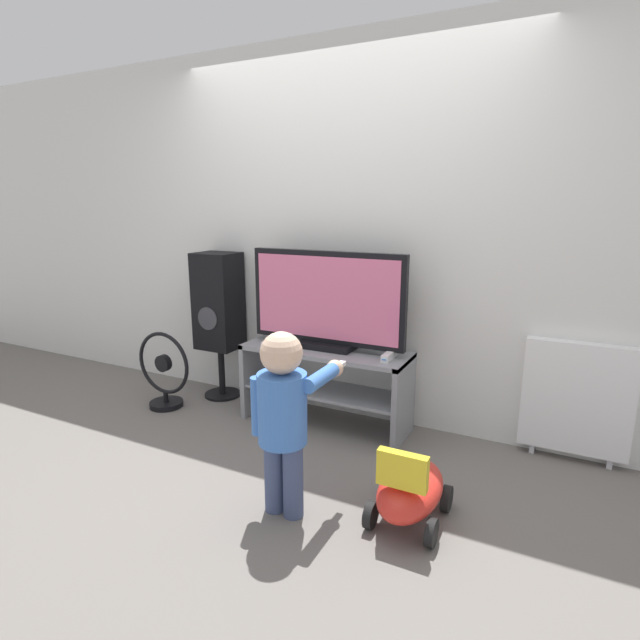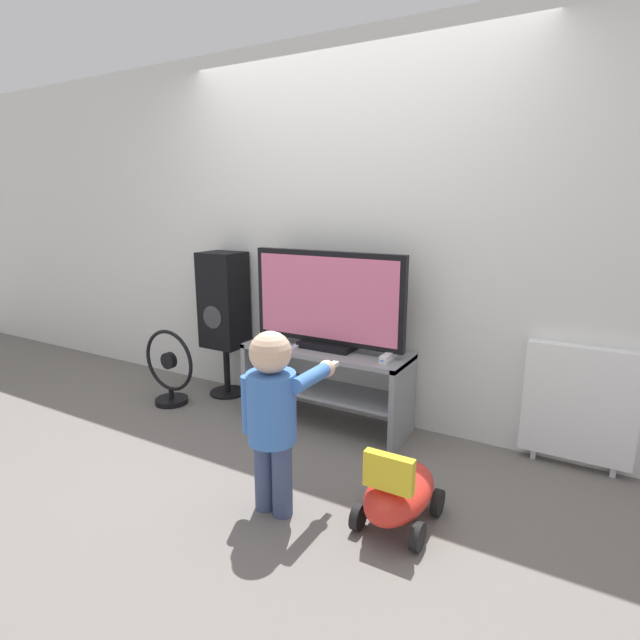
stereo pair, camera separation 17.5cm
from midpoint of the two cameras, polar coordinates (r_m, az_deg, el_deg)
name	(u,v)px [view 2 (the right image)]	position (r m, az deg, el deg)	size (l,w,h in m)	color
ground_plane	(311,434)	(3.44, 0.46, -12.95)	(16.00, 16.00, 0.00)	slate
wall_back	(346,235)	(3.52, 4.43, 9.62)	(10.00, 0.06, 2.60)	silver
tv_stand	(326,375)	(3.47, 2.12, -6.28)	(1.17, 0.40, 0.55)	gray
television	(327,301)	(3.34, 2.34, 2.13)	(1.11, 0.20, 0.66)	black
game_console	(388,357)	(3.20, 9.36, -4.17)	(0.05, 0.20, 0.05)	white
remote_primary	(269,341)	(3.56, -4.43, -2.45)	(0.05, 0.13, 0.03)	white
remote_secondary	(293,348)	(3.39, -1.58, -3.20)	(0.05, 0.13, 0.03)	white
child	(273,408)	(2.45, -3.27, -10.05)	(0.36, 0.52, 0.94)	#3F4C72
speaker_tower	(224,303)	(3.97, -9.70, 1.87)	(0.32, 0.29, 1.15)	black
floor_fan	(170,371)	(3.99, -15.62, -5.66)	(0.48, 0.25, 0.59)	black
ride_on_toy	(399,492)	(2.58, 11.05, -18.79)	(0.33, 0.55, 0.42)	red
radiator	(579,404)	(3.30, 28.88, -8.41)	(0.60, 0.08, 0.74)	white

